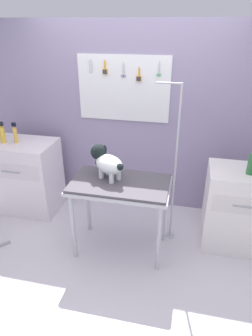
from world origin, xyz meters
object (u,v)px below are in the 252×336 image
grooming_arm (174,174)px  soda_bottle (252,163)px  grooming_table (120,190)px  cabinet_right (237,208)px  conditioner_bottle (15,134)px  dog (106,162)px  counter_left (26,176)px

grooming_arm → soda_bottle: (0.74, -0.00, 0.20)m
grooming_table → cabinet_right: 1.29m
conditioner_bottle → soda_bottle: size_ratio=1.03×
dog → soda_bottle: size_ratio=1.74×
grooming_arm → counter_left: 1.93m
counter_left → conditioner_bottle: conditioner_bottle is taller
conditioner_bottle → soda_bottle: conditioner_bottle is taller
counter_left → cabinet_right: size_ratio=1.03×
soda_bottle → conditioner_bottle: bearing=175.7°
grooming_arm → counter_left: bearing=173.6°
cabinet_right → grooming_table: bearing=-163.3°
conditioner_bottle → soda_bottle: (2.66, -0.20, -0.02)m
counter_left → conditioner_bottle: 0.58m
dog → soda_bottle: dog is taller
dog → grooming_arm: bearing=19.7°
soda_bottle → grooming_table: bearing=-166.2°
counter_left → dog: bearing=-20.3°
grooming_table → conditioner_bottle: size_ratio=3.94×
grooming_table → soda_bottle: soda_bottle is taller
grooming_arm → counter_left: (-1.89, 0.21, -0.36)m
counter_left → soda_bottle: bearing=-4.7°
grooming_table → dog: size_ratio=2.33×
conditioner_bottle → grooming_arm: bearing=-5.8°
cabinet_right → conditioner_bottle: size_ratio=3.59×
grooming_table → grooming_arm: (0.51, 0.31, 0.08)m
counter_left → soda_bottle: (2.62, -0.22, 0.56)m
grooming_arm → dog: grooming_arm is taller
grooming_table → cabinet_right: cabinet_right is taller
grooming_arm → cabinet_right: bearing=4.0°
grooming_table → counter_left: 1.50m
dog → counter_left: 1.41m
dog → conditioner_bottle: conditioner_bottle is taller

